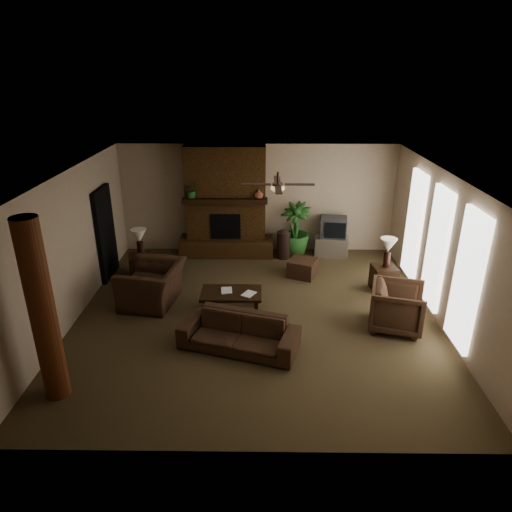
{
  "coord_description": "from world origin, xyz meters",
  "views": [
    {
      "loc": [
        0.1,
        -7.96,
        4.6
      ],
      "look_at": [
        0.0,
        0.4,
        1.1
      ],
      "focal_mm": 32.19,
      "sensor_mm": 36.0,
      "label": 1
    }
  ],
  "objects_px": {
    "ottoman": "(303,268)",
    "lamp_left": "(139,238)",
    "floor_vase": "(284,242)",
    "floor_plant": "(295,241)",
    "side_table_right": "(384,278)",
    "tv_stand": "(331,246)",
    "sofa": "(239,328)",
    "armchair_left": "(152,278)",
    "coffee_table": "(231,295)",
    "armchair_right": "(397,305)",
    "side_table_left": "(141,266)",
    "lamp_right": "(388,247)",
    "log_column": "(43,313)"
  },
  "relations": [
    {
      "from": "coffee_table",
      "to": "floor_vase",
      "type": "height_order",
      "value": "floor_vase"
    },
    {
      "from": "armchair_left",
      "to": "lamp_left",
      "type": "bearing_deg",
      "value": -147.22
    },
    {
      "from": "armchair_left",
      "to": "side_table_left",
      "type": "bearing_deg",
      "value": -146.25
    },
    {
      "from": "tv_stand",
      "to": "coffee_table",
      "type": "bearing_deg",
      "value": -125.89
    },
    {
      "from": "armchair_right",
      "to": "ottoman",
      "type": "height_order",
      "value": "armchair_right"
    },
    {
      "from": "floor_plant",
      "to": "lamp_left",
      "type": "xyz_separation_m",
      "value": [
        -3.62,
        -1.47,
        0.61
      ]
    },
    {
      "from": "sofa",
      "to": "tv_stand",
      "type": "xyz_separation_m",
      "value": [
        2.19,
        4.29,
        -0.15
      ]
    },
    {
      "from": "armchair_right",
      "to": "floor_vase",
      "type": "distance_m",
      "value": 3.9
    },
    {
      "from": "sofa",
      "to": "side_table_left",
      "type": "bearing_deg",
      "value": 147.35
    },
    {
      "from": "side_table_left",
      "to": "floor_plant",
      "type": "bearing_deg",
      "value": 21.37
    },
    {
      "from": "floor_vase",
      "to": "floor_plant",
      "type": "height_order",
      "value": "floor_plant"
    },
    {
      "from": "tv_stand",
      "to": "lamp_right",
      "type": "relative_size",
      "value": 1.31
    },
    {
      "from": "floor_plant",
      "to": "side_table_left",
      "type": "height_order",
      "value": "floor_plant"
    },
    {
      "from": "sofa",
      "to": "armchair_left",
      "type": "height_order",
      "value": "armchair_left"
    },
    {
      "from": "armchair_right",
      "to": "coffee_table",
      "type": "relative_size",
      "value": 0.8
    },
    {
      "from": "tv_stand",
      "to": "sofa",
      "type": "bearing_deg",
      "value": -114.31
    },
    {
      "from": "ottoman",
      "to": "lamp_left",
      "type": "height_order",
      "value": "lamp_left"
    },
    {
      "from": "armchair_right",
      "to": "side_table_left",
      "type": "distance_m",
      "value": 5.75
    },
    {
      "from": "lamp_left",
      "to": "lamp_right",
      "type": "relative_size",
      "value": 1.0
    },
    {
      "from": "floor_plant",
      "to": "side_table_right",
      "type": "relative_size",
      "value": 2.51
    },
    {
      "from": "floor_plant",
      "to": "log_column",
      "type": "bearing_deg",
      "value": -125.22
    },
    {
      "from": "armchair_right",
      "to": "ottoman",
      "type": "distance_m",
      "value": 2.79
    },
    {
      "from": "lamp_right",
      "to": "floor_plant",
      "type": "bearing_deg",
      "value": 132.75
    },
    {
      "from": "tv_stand",
      "to": "lamp_left",
      "type": "distance_m",
      "value": 4.85
    },
    {
      "from": "armchair_right",
      "to": "tv_stand",
      "type": "distance_m",
      "value": 3.68
    },
    {
      "from": "lamp_left",
      "to": "lamp_right",
      "type": "bearing_deg",
      "value": -5.46
    },
    {
      "from": "armchair_right",
      "to": "floor_vase",
      "type": "bearing_deg",
      "value": 45.51
    },
    {
      "from": "sofa",
      "to": "tv_stand",
      "type": "bearing_deg",
      "value": 80.26
    },
    {
      "from": "floor_vase",
      "to": "ottoman",
      "type": "bearing_deg",
      "value": -69.37
    },
    {
      "from": "side_table_right",
      "to": "ottoman",
      "type": "bearing_deg",
      "value": 157.89
    },
    {
      "from": "log_column",
      "to": "floor_vase",
      "type": "xyz_separation_m",
      "value": [
        3.62,
        5.32,
        -0.97
      ]
    },
    {
      "from": "armchair_left",
      "to": "side_table_left",
      "type": "distance_m",
      "value": 1.39
    },
    {
      "from": "floor_vase",
      "to": "side_table_right",
      "type": "relative_size",
      "value": 1.4
    },
    {
      "from": "sofa",
      "to": "log_column",
      "type": "bearing_deg",
      "value": -137.58
    },
    {
      "from": "coffee_table",
      "to": "floor_vase",
      "type": "relative_size",
      "value": 1.56
    },
    {
      "from": "tv_stand",
      "to": "floor_plant",
      "type": "relative_size",
      "value": 0.61
    },
    {
      "from": "armchair_right",
      "to": "lamp_left",
      "type": "bearing_deg",
      "value": 83.42
    },
    {
      "from": "coffee_table",
      "to": "side_table_right",
      "type": "height_order",
      "value": "side_table_right"
    },
    {
      "from": "side_table_left",
      "to": "side_table_right",
      "type": "xyz_separation_m",
      "value": [
        5.48,
        -0.56,
        0.0
      ]
    },
    {
      "from": "ottoman",
      "to": "side_table_left",
      "type": "distance_m",
      "value": 3.77
    },
    {
      "from": "armchair_right",
      "to": "side_table_left",
      "type": "bearing_deg",
      "value": 83.2
    },
    {
      "from": "lamp_right",
      "to": "coffee_table",
      "type": "bearing_deg",
      "value": -162.95
    },
    {
      "from": "ottoman",
      "to": "floor_vase",
      "type": "distance_m",
      "value": 1.17
    },
    {
      "from": "coffee_table",
      "to": "lamp_left",
      "type": "relative_size",
      "value": 1.85
    },
    {
      "from": "floor_vase",
      "to": "floor_plant",
      "type": "bearing_deg",
      "value": 37.57
    },
    {
      "from": "side_table_right",
      "to": "side_table_left",
      "type": "bearing_deg",
      "value": 174.13
    },
    {
      "from": "tv_stand",
      "to": "side_table_left",
      "type": "height_order",
      "value": "side_table_left"
    },
    {
      "from": "ottoman",
      "to": "lamp_left",
      "type": "xyz_separation_m",
      "value": [
        -3.72,
        -0.17,
        0.8
      ]
    },
    {
      "from": "sofa",
      "to": "armchair_left",
      "type": "distance_m",
      "value": 2.47
    },
    {
      "from": "armchair_right",
      "to": "sofa",
      "type": "bearing_deg",
      "value": 118.8
    }
  ]
}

